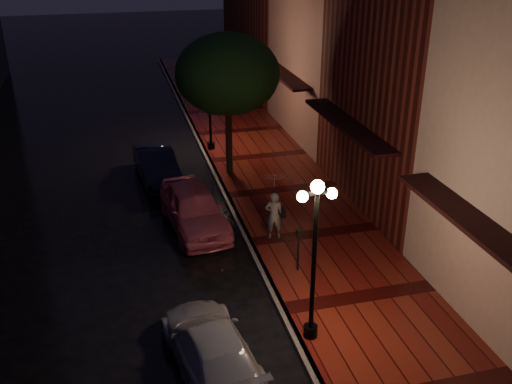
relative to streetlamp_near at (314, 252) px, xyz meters
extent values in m
plane|color=black|center=(-0.35, 5.00, -2.60)|extent=(120.00, 120.00, 0.00)
cube|color=#4A0F0D|center=(1.90, 5.00, -2.53)|extent=(4.50, 60.00, 0.15)
cube|color=#595451|center=(-0.35, 5.00, -2.53)|extent=(0.25, 60.00, 0.15)
cube|color=#511914|center=(6.65, 7.00, 2.90)|extent=(5.00, 8.00, 11.00)
cube|color=#8C5951|center=(6.65, 15.00, 1.90)|extent=(5.00, 8.00, 9.00)
cube|color=#511914|center=(6.65, 25.00, 2.40)|extent=(5.00, 12.00, 10.00)
cylinder|color=black|center=(0.00, 0.00, -0.45)|extent=(0.12, 0.12, 4.00)
cylinder|color=black|center=(0.00, 0.00, -2.30)|extent=(0.36, 0.36, 0.30)
cube|color=black|center=(0.00, 0.00, 1.55)|extent=(0.70, 0.08, 0.08)
sphere|color=#FFD399|center=(0.00, 0.00, 1.70)|extent=(0.32, 0.32, 0.32)
sphere|color=#FFD399|center=(-0.35, 0.00, 1.50)|extent=(0.26, 0.26, 0.26)
sphere|color=#FFD399|center=(0.35, 0.00, 1.50)|extent=(0.26, 0.26, 0.26)
cylinder|color=black|center=(0.00, 14.00, -0.45)|extent=(0.12, 0.12, 4.00)
cylinder|color=black|center=(0.00, 14.00, -2.30)|extent=(0.36, 0.36, 0.30)
cube|color=black|center=(0.00, 14.00, 1.55)|extent=(0.70, 0.08, 0.08)
sphere|color=#FFD399|center=(0.00, 14.00, 1.70)|extent=(0.32, 0.32, 0.32)
sphere|color=#FFD399|center=(-0.35, 14.00, 1.50)|extent=(0.26, 0.26, 0.26)
sphere|color=#FFD399|center=(0.35, 14.00, 1.50)|extent=(0.26, 0.26, 0.26)
cylinder|color=black|center=(0.25, 11.00, -0.85)|extent=(0.28, 0.28, 3.20)
ellipsoid|color=black|center=(0.25, 11.00, 1.75)|extent=(4.16, 4.16, 3.20)
sphere|color=black|center=(0.95, 11.60, 1.15)|extent=(1.80, 1.80, 1.80)
sphere|color=black|center=(-0.35, 10.30, 1.25)|extent=(1.80, 1.80, 1.80)
imported|color=#C04F65|center=(-1.91, 6.73, -1.84)|extent=(2.25, 4.60, 1.51)
imported|color=black|center=(-2.77, 11.31, -1.92)|extent=(1.80, 4.22, 1.35)
imported|color=#ACABB3|center=(-2.61, -0.34, -1.99)|extent=(2.24, 4.37, 1.21)
imported|color=silver|center=(0.51, 5.11, -1.63)|extent=(0.68, 0.54, 1.64)
imported|color=silver|center=(0.51, 5.11, -0.59)|extent=(0.96, 0.97, 0.88)
cylinder|color=black|center=(0.51, 5.11, -1.24)|extent=(0.02, 0.02, 1.32)
cube|color=black|center=(0.78, 5.06, -1.52)|extent=(0.13, 0.31, 0.33)
cylinder|color=black|center=(0.65, 2.99, -1.87)|extent=(0.06, 0.06, 1.16)
cube|color=black|center=(0.65, 2.99, -1.19)|extent=(0.14, 0.11, 0.23)
camera|label=1|loc=(-4.23, -10.89, 6.95)|focal=40.00mm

